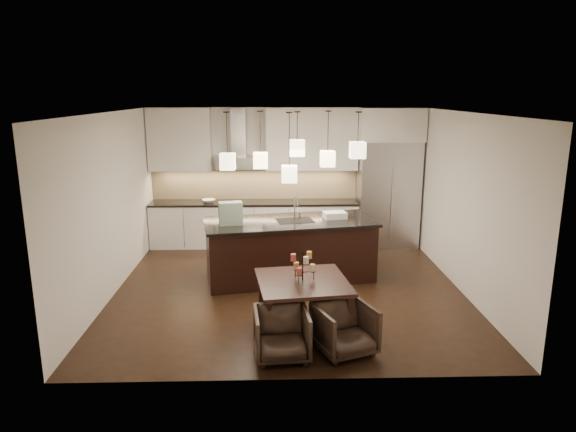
{
  "coord_description": "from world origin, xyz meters",
  "views": [
    {
      "loc": [
        -0.24,
        -7.83,
        3.09
      ],
      "look_at": [
        0.0,
        0.2,
        1.15
      ],
      "focal_mm": 32.0,
      "sensor_mm": 36.0,
      "label": 1
    }
  ],
  "objects_px": {
    "armchair_left": "(282,334)",
    "armchair_right": "(345,329)",
    "island_body": "(290,251)",
    "dining_table": "(302,305)",
    "refrigerator": "(388,194)"
  },
  "relations": [
    {
      "from": "refrigerator",
      "to": "armchair_right",
      "type": "distance_m",
      "value": 4.83
    },
    {
      "from": "island_body",
      "to": "armchair_left",
      "type": "distance_m",
      "value": 2.73
    },
    {
      "from": "armchair_right",
      "to": "island_body",
      "type": "bearing_deg",
      "value": 81.27
    },
    {
      "from": "refrigerator",
      "to": "armchair_left",
      "type": "xyz_separation_m",
      "value": [
        -2.25,
        -4.63,
        -0.78
      ]
    },
    {
      "from": "armchair_right",
      "to": "armchair_left",
      "type": "bearing_deg",
      "value": 166.3
    },
    {
      "from": "island_body",
      "to": "dining_table",
      "type": "bearing_deg",
      "value": -96.97
    },
    {
      "from": "armchair_left",
      "to": "armchair_right",
      "type": "relative_size",
      "value": 0.99
    },
    {
      "from": "armchair_left",
      "to": "armchair_right",
      "type": "xyz_separation_m",
      "value": [
        0.76,
        0.1,
        0.0
      ]
    },
    {
      "from": "armchair_right",
      "to": "dining_table",
      "type": "bearing_deg",
      "value": 105.34
    },
    {
      "from": "dining_table",
      "to": "armchair_right",
      "type": "relative_size",
      "value": 1.73
    },
    {
      "from": "dining_table",
      "to": "armchair_left",
      "type": "height_order",
      "value": "dining_table"
    },
    {
      "from": "refrigerator",
      "to": "armchair_right",
      "type": "xyz_separation_m",
      "value": [
        -1.48,
        -4.53,
        -0.77
      ]
    },
    {
      "from": "refrigerator",
      "to": "island_body",
      "type": "relative_size",
      "value": 0.78
    },
    {
      "from": "island_body",
      "to": "armchair_right",
      "type": "xyz_separation_m",
      "value": [
        0.58,
        -2.61,
        -0.18
      ]
    },
    {
      "from": "refrigerator",
      "to": "armchair_left",
      "type": "height_order",
      "value": "refrigerator"
    }
  ]
}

